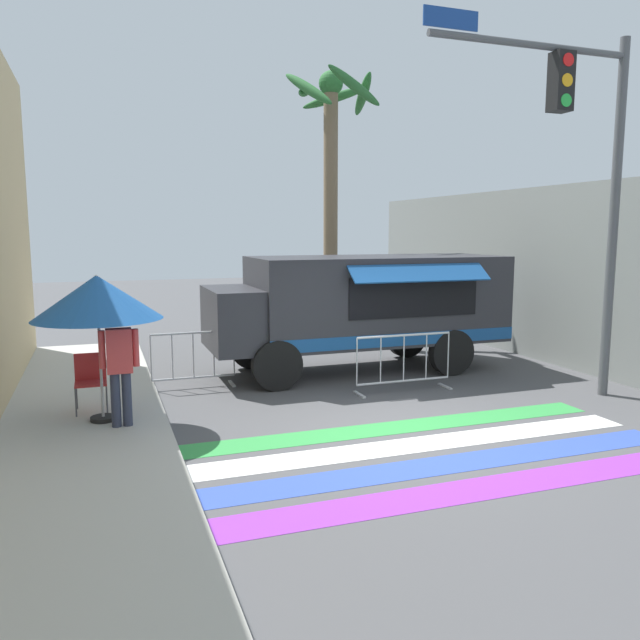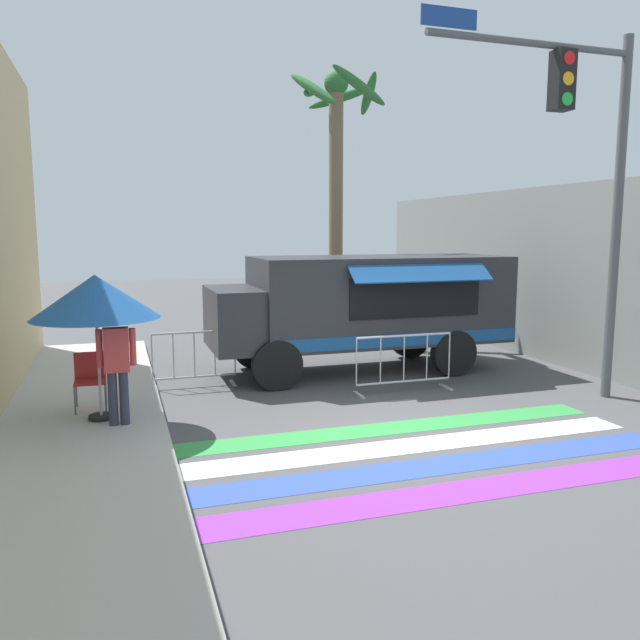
# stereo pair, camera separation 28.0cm
# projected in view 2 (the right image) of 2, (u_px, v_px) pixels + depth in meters

# --- Properties ---
(ground_plane) EXTENTS (60.00, 60.00, 0.00)m
(ground_plane) POSITION_uv_depth(u_px,v_px,m) (394.00, 430.00, 8.97)
(ground_plane) COLOR #4C4C4F
(concrete_wall_right) EXTENTS (0.20, 16.00, 3.80)m
(concrete_wall_right) POSITION_uv_depth(u_px,v_px,m) (562.00, 276.00, 13.14)
(concrete_wall_right) COLOR gray
(concrete_wall_right) RESTS_ON ground_plane
(crosswalk_painted) EXTENTS (6.40, 2.84, 0.01)m
(crosswalk_painted) POSITION_uv_depth(u_px,v_px,m) (430.00, 454.00, 7.97)
(crosswalk_painted) COLOR purple
(crosswalk_painted) RESTS_ON ground_plane
(food_truck) EXTENTS (5.97, 2.54, 2.33)m
(food_truck) POSITION_uv_depth(u_px,v_px,m) (358.00, 304.00, 12.52)
(food_truck) COLOR #2D2D33
(food_truck) RESTS_ON ground_plane
(traffic_signal_pole) EXTENTS (3.78, 0.29, 6.01)m
(traffic_signal_pole) POSITION_uv_depth(u_px,v_px,m) (586.00, 153.00, 9.98)
(traffic_signal_pole) COLOR #515456
(traffic_signal_pole) RESTS_ON ground_plane
(patio_umbrella) EXTENTS (1.79, 1.79, 2.09)m
(patio_umbrella) POSITION_uv_depth(u_px,v_px,m) (95.00, 297.00, 8.79)
(patio_umbrella) COLOR black
(patio_umbrella) RESTS_ON sidewalk_left
(folding_chair) EXTENTS (0.46, 0.46, 0.86)m
(folding_chair) POSITION_uv_depth(u_px,v_px,m) (90.00, 375.00, 9.51)
(folding_chair) COLOR #4C4C51
(folding_chair) RESTS_ON sidewalk_left
(vendor_person) EXTENTS (0.53, 0.21, 1.62)m
(vendor_person) POSITION_uv_depth(u_px,v_px,m) (117.00, 361.00, 8.65)
(vendor_person) COLOR #2D3347
(vendor_person) RESTS_ON sidewalk_left
(barricade_front) EXTENTS (1.83, 0.44, 1.03)m
(barricade_front) POSITION_uv_depth(u_px,v_px,m) (404.00, 364.00, 11.03)
(barricade_front) COLOR #B7BABF
(barricade_front) RESTS_ON ground_plane
(barricade_side) EXTENTS (1.52, 0.44, 1.03)m
(barricade_side) POSITION_uv_depth(u_px,v_px,m) (195.00, 360.00, 11.39)
(barricade_side) COLOR #B7BABF
(barricade_side) RESTS_ON ground_plane
(palm_tree) EXTENTS (2.47, 2.52, 6.73)m
(palm_tree) POSITION_uv_depth(u_px,v_px,m) (337.00, 160.00, 15.49)
(palm_tree) COLOR #7A664C
(palm_tree) RESTS_ON ground_plane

